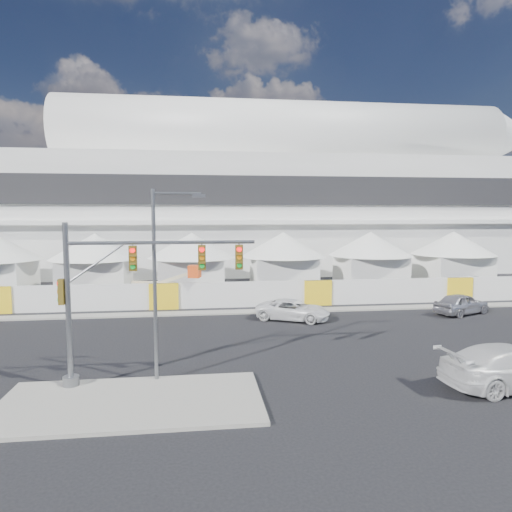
{
  "coord_description": "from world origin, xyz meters",
  "views": [
    {
      "loc": [
        -3.39,
        -20.34,
        7.31
      ],
      "look_at": [
        0.49,
        10.0,
        4.42
      ],
      "focal_mm": 32.0,
      "sensor_mm": 36.0,
      "label": 1
    }
  ],
  "objects": [
    {
      "name": "ground",
      "position": [
        0.0,
        0.0,
        0.0
      ],
      "size": [
        160.0,
        160.0,
        0.0
      ],
      "primitive_type": "plane",
      "color": "black",
      "rests_on": "ground"
    },
    {
      "name": "median_island",
      "position": [
        -6.0,
        -3.0,
        0.07
      ],
      "size": [
        10.0,
        5.0,
        0.15
      ],
      "primitive_type": "cube",
      "color": "gray",
      "rests_on": "ground"
    },
    {
      "name": "far_curb",
      "position": [
        20.0,
        12.5,
        0.06
      ],
      "size": [
        80.0,
        1.2,
        0.12
      ],
      "primitive_type": "cube",
      "color": "gray",
      "rests_on": "ground"
    },
    {
      "name": "stadium",
      "position": [
        8.71,
        41.5,
        9.45
      ],
      "size": [
        80.0,
        24.8,
        21.98
      ],
      "color": "silver",
      "rests_on": "ground"
    },
    {
      "name": "tent_row",
      "position": [
        0.5,
        24.0,
        3.15
      ],
      "size": [
        53.4,
        8.4,
        5.4
      ],
      "color": "white",
      "rests_on": "ground"
    },
    {
      "name": "hoarding_fence",
      "position": [
        6.0,
        14.5,
        1.0
      ],
      "size": [
        70.0,
        0.25,
        2.0
      ],
      "primitive_type": "cube",
      "color": "silver",
      "rests_on": "ground"
    },
    {
      "name": "sedan_silver",
      "position": [
        15.5,
        10.02,
        0.76
      ],
      "size": [
        3.37,
        4.83,
        1.53
      ],
      "primitive_type": "imported",
      "rotation": [
        0.0,
        0.0,
        1.96
      ],
      "color": "#B1B0B5",
      "rests_on": "ground"
    },
    {
      "name": "pickup_curb",
      "position": [
        3.03,
        9.81,
        0.7
      ],
      "size": [
        4.18,
        5.51,
        1.39
      ],
      "primitive_type": "imported",
      "rotation": [
        0.0,
        0.0,
        1.14
      ],
      "color": "white",
      "rests_on": "ground"
    },
    {
      "name": "pickup_near",
      "position": [
        9.62,
        -3.3,
        0.89
      ],
      "size": [
        3.05,
        6.35,
        1.78
      ],
      "primitive_type": "imported",
      "rotation": [
        0.0,
        0.0,
        1.66
      ],
      "color": "silver",
      "rests_on": "ground"
    },
    {
      "name": "lot_car_a",
      "position": [
        22.21,
        17.98,
        0.75
      ],
      "size": [
        2.0,
        4.66,
        1.49
      ],
      "primitive_type": "imported",
      "rotation": [
        0.0,
        0.0,
        1.48
      ],
      "color": "white",
      "rests_on": "ground"
    },
    {
      "name": "lot_car_c",
      "position": [
        -12.75,
        17.76,
        0.63
      ],
      "size": [
        2.79,
        4.63,
        1.26
      ],
      "primitive_type": "imported",
      "rotation": [
        0.0,
        0.0,
        1.32
      ],
      "color": "#B3B4B8",
      "rests_on": "ground"
    },
    {
      "name": "traffic_mast",
      "position": [
        -6.91,
        -1.14,
        3.9
      ],
      "size": [
        8.04,
        0.66,
        6.78
      ],
      "color": "gray",
      "rests_on": "median_island"
    },
    {
      "name": "streetlight_median",
      "position": [
        -5.02,
        -0.8,
        4.83
      ],
      "size": [
        2.26,
        0.23,
        8.16
      ],
      "color": "slate",
      "rests_on": "median_island"
    },
    {
      "name": "boom_lift",
      "position": [
        -7.28,
        15.71,
        0.9
      ],
      "size": [
        6.8,
        2.43,
        3.34
      ],
      "rotation": [
        0.0,
        0.0,
        -0.31
      ],
      "color": "#EA4B16",
      "rests_on": "ground"
    }
  ]
}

